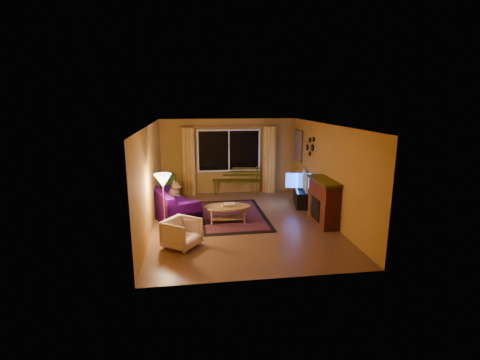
{
  "coord_description": "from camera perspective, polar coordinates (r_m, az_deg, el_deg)",
  "views": [
    {
      "loc": [
        -1.24,
        -8.48,
        3.1
      ],
      "look_at": [
        0.0,
        0.3,
        1.05
      ],
      "focal_mm": 26.0,
      "sensor_mm": 36.0,
      "label": 1
    }
  ],
  "objects": [
    {
      "name": "television",
      "position": [
        10.51,
        10.14,
        -0.07
      ],
      "size": [
        0.33,
        0.98,
        0.56
      ],
      "primitive_type": "imported",
      "rotation": [
        0.0,
        0.0,
        1.36
      ],
      "color": "black",
      "rests_on": "tv_console"
    },
    {
      "name": "dog",
      "position": [
        9.83,
        -10.78,
        -1.66
      ],
      "size": [
        0.37,
        0.49,
        0.5
      ],
      "primitive_type": null,
      "rotation": [
        0.0,
        0.0,
        -0.1
      ],
      "color": "brown",
      "rests_on": "sofa"
    },
    {
      "name": "painting",
      "position": [
        11.56,
        9.5,
        5.62
      ],
      "size": [
        0.04,
        0.76,
        0.96
      ],
      "primitive_type": "cube",
      "color": "#C56B0C",
      "rests_on": "wall_right"
    },
    {
      "name": "armchair",
      "position": [
        7.61,
        -9.52,
        -8.39
      ],
      "size": [
        0.9,
        0.91,
        0.69
      ],
      "primitive_type": "imported",
      "rotation": [
        0.0,
        0.0,
        0.94
      ],
      "color": "beige",
      "rests_on": "ground"
    },
    {
      "name": "curtain_left",
      "position": [
        11.53,
        -8.47,
        2.98
      ],
      "size": [
        0.36,
        0.36,
        2.24
      ],
      "primitive_type": "cylinder",
      "color": "gold",
      "rests_on": "ground"
    },
    {
      "name": "rug",
      "position": [
        9.59,
        -1.3,
        -5.78
      ],
      "size": [
        1.85,
        2.87,
        0.02
      ],
      "primitive_type": "cube",
      "rotation": [
        0.0,
        0.0,
        0.02
      ],
      "color": "maroon",
      "rests_on": "ground"
    },
    {
      "name": "bench",
      "position": [
        11.68,
        -0.62,
        -1.2
      ],
      "size": [
        1.61,
        0.75,
        0.46
      ],
      "primitive_type": "cube",
      "rotation": [
        0.0,
        0.0,
        -0.19
      ],
      "color": "#372F05",
      "rests_on": "ground"
    },
    {
      "name": "potted_plant",
      "position": [
        11.24,
        -11.62,
        -1.01
      ],
      "size": [
        0.53,
        0.53,
        0.86
      ],
      "primitive_type": "imported",
      "rotation": [
        0.0,
        0.0,
        -0.1
      ],
      "color": "#235B1E",
      "rests_on": "ground"
    },
    {
      "name": "wall_left",
      "position": [
        8.74,
        -14.55,
        0.38
      ],
      "size": [
        0.02,
        6.0,
        2.5
      ],
      "primitive_type": "cube",
      "color": "#B37A2D",
      "rests_on": "ground"
    },
    {
      "name": "curtain_rod",
      "position": [
        11.48,
        -1.83,
        8.76
      ],
      "size": [
        3.2,
        0.03,
        0.03
      ],
      "primitive_type": "cylinder",
      "rotation": [
        0.0,
        1.57,
        0.0
      ],
      "color": "#BF8C3F",
      "rests_on": "wall_back"
    },
    {
      "name": "window",
      "position": [
        11.61,
        -1.83,
        4.83
      ],
      "size": [
        2.0,
        0.02,
        1.3
      ],
      "primitive_type": "cube",
      "color": "black",
      "rests_on": "wall_back"
    },
    {
      "name": "sofa",
      "position": [
        9.47,
        -11.14,
        -3.78
      ],
      "size": [
        1.53,
        2.18,
        0.81
      ],
      "primitive_type": "cube",
      "rotation": [
        0.0,
        0.0,
        0.38
      ],
      "color": "#240246",
      "rests_on": "ground"
    },
    {
      "name": "coffee_table",
      "position": [
        9.02,
        -2.05,
        -5.62
      ],
      "size": [
        1.25,
        1.25,
        0.44
      ],
      "primitive_type": "cylinder",
      "rotation": [
        0.0,
        0.0,
        -0.04
      ],
      "color": "#AF834C",
      "rests_on": "ground"
    },
    {
      "name": "floor",
      "position": [
        9.12,
        0.26,
        -6.93
      ],
      "size": [
        4.5,
        6.0,
        0.02
      ],
      "primitive_type": "cube",
      "color": "brown",
      "rests_on": "ground"
    },
    {
      "name": "mirror_cluster",
      "position": [
        10.45,
        11.36,
        5.61
      ],
      "size": [
        0.06,
        0.6,
        0.56
      ],
      "primitive_type": null,
      "color": "black",
      "rests_on": "wall_right"
    },
    {
      "name": "tv_console",
      "position": [
        10.64,
        10.03,
        -2.8
      ],
      "size": [
        0.6,
        1.2,
        0.48
      ],
      "primitive_type": "cube",
      "rotation": [
        0.0,
        0.0,
        -0.2
      ],
      "color": "black",
      "rests_on": "ground"
    },
    {
      "name": "wall_back",
      "position": [
        11.71,
        -1.85,
        3.91
      ],
      "size": [
        4.5,
        0.02,
        2.5
      ],
      "primitive_type": "cube",
      "color": "#B37A2D",
      "rests_on": "ground"
    },
    {
      "name": "ceiling",
      "position": [
        8.59,
        0.28,
        9.08
      ],
      "size": [
        4.5,
        6.0,
        0.02
      ],
      "primitive_type": "cube",
      "color": "white",
      "rests_on": "ground"
    },
    {
      "name": "floor_lamp",
      "position": [
        8.25,
        -12.35,
        -4.02
      ],
      "size": [
        0.32,
        0.32,
        1.45
      ],
      "primitive_type": "cylinder",
      "rotation": [
        0.0,
        0.0,
        0.43
      ],
      "color": "#BF8C3F",
      "rests_on": "ground"
    },
    {
      "name": "wall_right",
      "position": [
        9.36,
        14.1,
        1.22
      ],
      "size": [
        0.02,
        6.0,
        2.5
      ],
      "primitive_type": "cube",
      "color": "#B37A2D",
      "rests_on": "ground"
    },
    {
      "name": "fireplace",
      "position": [
        9.09,
        13.57,
        -3.65
      ],
      "size": [
        0.4,
        1.2,
        1.1
      ],
      "primitive_type": "cube",
      "color": "maroon",
      "rests_on": "ground"
    },
    {
      "name": "curtain_right",
      "position": [
        11.82,
        4.75,
        3.32
      ],
      "size": [
        0.36,
        0.36,
        2.24
      ],
      "primitive_type": "cylinder",
      "color": "gold",
      "rests_on": "ground"
    }
  ]
}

